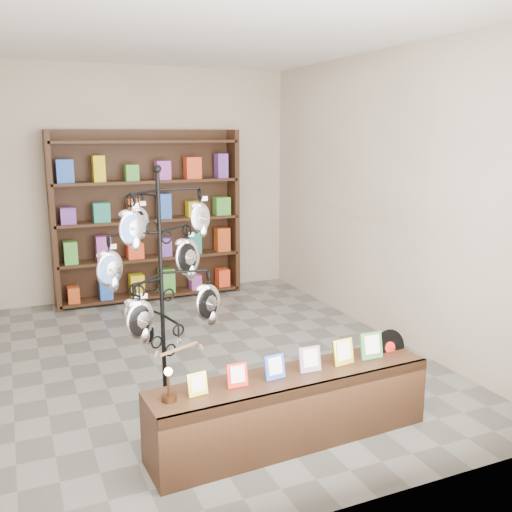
{
  "coord_description": "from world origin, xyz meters",
  "views": [
    {
      "loc": [
        -1.65,
        -5.0,
        2.16
      ],
      "look_at": [
        0.1,
        -1.0,
        1.21
      ],
      "focal_mm": 40.0,
      "sensor_mm": 36.0,
      "label": 1
    }
  ],
  "objects": [
    {
      "name": "ground",
      "position": [
        0.0,
        0.0,
        0.0
      ],
      "size": [
        5.0,
        5.0,
        0.0
      ],
      "primitive_type": "plane",
      "color": "slate",
      "rests_on": "ground"
    },
    {
      "name": "display_tree",
      "position": [
        -0.64,
        -0.88,
        1.12
      ],
      "size": [
        1.04,
        1.04,
        1.93
      ],
      "rotation": [
        0.0,
        0.0,
        0.36
      ],
      "color": "black",
      "rests_on": "ground"
    },
    {
      "name": "front_shelf",
      "position": [
        0.07,
        -1.71,
        0.26
      ],
      "size": [
        2.09,
        0.52,
        0.73
      ],
      "rotation": [
        0.0,
        0.0,
        0.05
      ],
      "color": "black",
      "rests_on": "ground"
    },
    {
      "name": "room_envelope",
      "position": [
        0.0,
        0.0,
        1.85
      ],
      "size": [
        5.0,
        5.0,
        5.0
      ],
      "color": "#C3B39D",
      "rests_on": "ground"
    },
    {
      "name": "back_shelving",
      "position": [
        0.0,
        2.3,
        1.03
      ],
      "size": [
        2.42,
        0.36,
        2.2
      ],
      "color": "black",
      "rests_on": "ground"
    }
  ]
}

